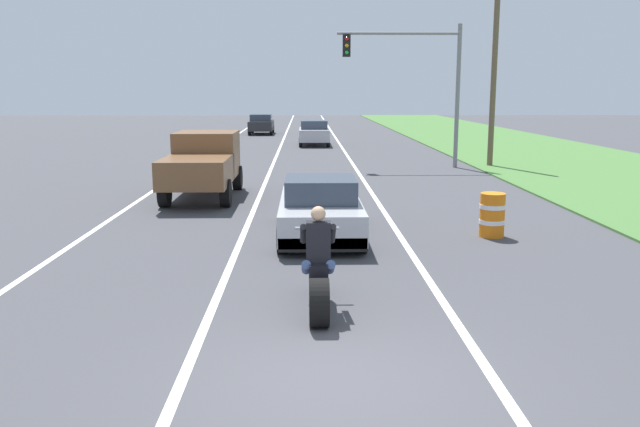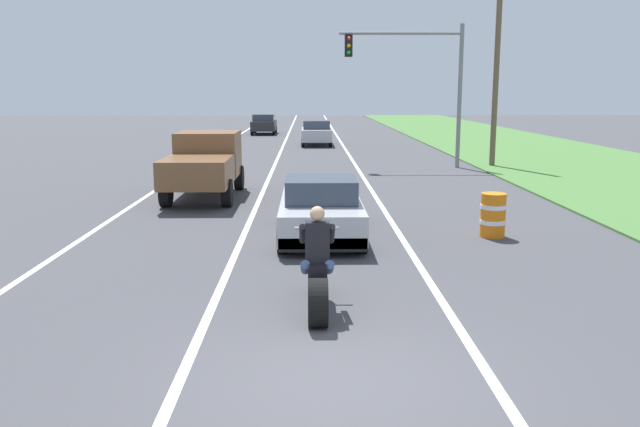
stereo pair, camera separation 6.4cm
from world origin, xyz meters
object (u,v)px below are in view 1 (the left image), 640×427
object	(u,v)px
traffic_light_mast_near	(420,72)
distant_car_far_ahead	(314,132)
construction_barrel_nearest	(492,215)
pickup_truck_left_lane_brown	(203,162)
sports_car_silver	(320,209)
motorcycle_with_rider	(318,274)
distant_car_further_ahead	(261,124)

from	to	relation	value
traffic_light_mast_near	distant_car_far_ahead	distance (m)	12.87
traffic_light_mast_near	construction_barrel_nearest	bearing A→B (deg)	-92.53
construction_barrel_nearest	distant_car_far_ahead	world-z (taller)	distant_car_far_ahead
pickup_truck_left_lane_brown	distant_car_far_ahead	xyz separation A→B (m)	(3.70, 19.64, -0.33)
sports_car_silver	traffic_light_mast_near	bearing A→B (deg)	71.58
motorcycle_with_rider	traffic_light_mast_near	size ratio (longest dim) A/B	0.37
traffic_light_mast_near	construction_barrel_nearest	xyz separation A→B (m)	(-0.60, -13.61, -3.53)
distant_car_far_ahead	construction_barrel_nearest	bearing A→B (deg)	-81.73
distant_car_far_ahead	motorcycle_with_rider	bearing A→B (deg)	-90.71
traffic_light_mast_near	construction_barrel_nearest	size ratio (longest dim) A/B	6.00
motorcycle_with_rider	sports_car_silver	bearing A→B (deg)	88.31
traffic_light_mast_near	distant_car_further_ahead	world-z (taller)	traffic_light_mast_near
sports_car_silver	distant_car_further_ahead	world-z (taller)	distant_car_further_ahead
pickup_truck_left_lane_brown	distant_car_far_ahead	size ratio (longest dim) A/B	1.20
motorcycle_with_rider	traffic_light_mast_near	xyz separation A→B (m)	(4.66, 18.71, 3.44)
sports_car_silver	distant_car_far_ahead	size ratio (longest dim) A/B	1.08
motorcycle_with_rider	sports_car_silver	world-z (taller)	motorcycle_with_rider
motorcycle_with_rider	sports_car_silver	size ratio (longest dim) A/B	0.51
distant_car_further_ahead	construction_barrel_nearest	bearing A→B (deg)	-78.09
distant_car_far_ahead	distant_car_further_ahead	distance (m)	11.03
pickup_truck_left_lane_brown	construction_barrel_nearest	bearing A→B (deg)	-37.50
pickup_truck_left_lane_brown	construction_barrel_nearest	xyz separation A→B (m)	(7.38, -5.66, -0.60)
pickup_truck_left_lane_brown	distant_car_further_ahead	bearing A→B (deg)	90.27
pickup_truck_left_lane_brown	distant_car_far_ahead	world-z (taller)	pickup_truck_left_lane_brown
construction_barrel_nearest	pickup_truck_left_lane_brown	bearing A→B (deg)	142.50
construction_barrel_nearest	distant_car_far_ahead	xyz separation A→B (m)	(-3.68, 25.30, 0.27)
motorcycle_with_rider	distant_car_far_ahead	world-z (taller)	motorcycle_with_rider
sports_car_silver	distant_car_further_ahead	distance (m)	35.74
sports_car_silver	pickup_truck_left_lane_brown	xyz separation A→B (m)	(-3.47, 5.57, 0.48)
sports_car_silver	pickup_truck_left_lane_brown	world-z (taller)	pickup_truck_left_lane_brown
distant_car_far_ahead	distant_car_further_ahead	xyz separation A→B (m)	(-3.84, 10.34, 0.00)
traffic_light_mast_near	distant_car_further_ahead	distance (m)	23.71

